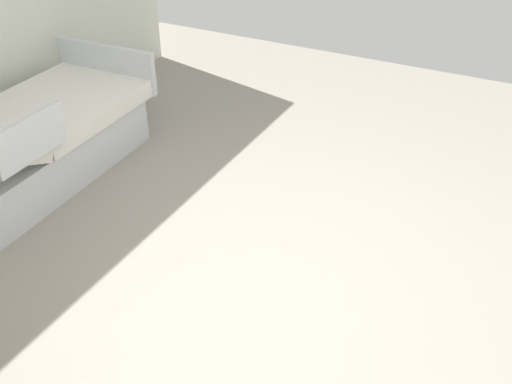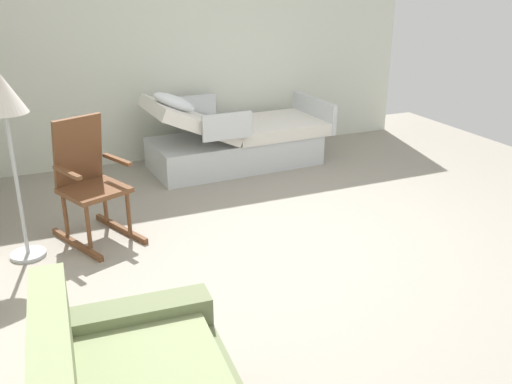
{
  "view_description": "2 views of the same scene",
  "coord_description": "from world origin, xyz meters",
  "views": [
    {
      "loc": [
        -0.85,
        2.27,
        2.29
      ],
      "look_at": [
        0.16,
        0.36,
        0.84
      ],
      "focal_mm": 39.99,
      "sensor_mm": 36.0,
      "label": 1
    },
    {
      "loc": [
        -3.65,
        2.27,
        2.16
      ],
      "look_at": [
        -0.02,
        0.68,
        0.61
      ],
      "focal_mm": 39.88,
      "sensor_mm": 36.0,
      "label": 2
    }
  ],
  "objects": [
    {
      "name": "hospital_bed",
      "position": [
        2.31,
        -0.08,
        0.3
      ],
      "size": [
        1.07,
        2.13,
        0.99
      ],
      "color": "silver",
      "rests_on": "ground"
    },
    {
      "name": "ground_plane",
      "position": [
        0.0,
        0.0,
        0.0
      ],
      "size": [
        7.37,
        7.37,
        0.0
      ],
      "primitive_type": "plane",
      "color": "gray"
    },
    {
      "name": "side_wall",
      "position": [
        3.0,
        0.0,
        1.35
      ],
      "size": [
        0.1,
        5.35,
        2.7
      ],
      "primitive_type": "cube",
      "color": "silver",
      "rests_on": "ground"
    },
    {
      "name": "floor_lamp",
      "position": [
        0.85,
        2.31,
        1.23
      ],
      "size": [
        0.34,
        0.34,
        1.48
      ],
      "color": "#B2B5BA",
      "rests_on": "ground"
    },
    {
      "name": "rocking_chair",
      "position": [
        1.01,
        1.76,
        0.5
      ],
      "size": [
        0.88,
        0.72,
        1.05
      ],
      "color": "brown",
      "rests_on": "ground"
    }
  ]
}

